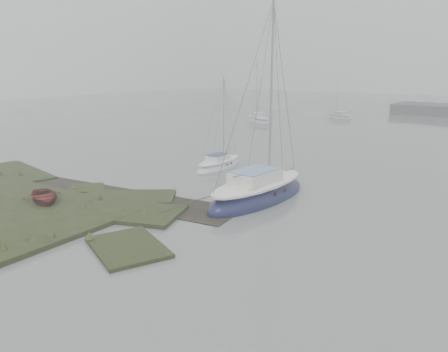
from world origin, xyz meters
The scene contains 6 objects.
ground centered at (0.00, 30.00, 0.00)m, with size 160.00×160.00×0.00m, color slate.
sailboat_main centered at (1.50, 8.08, 0.34)m, with size 3.33×8.07×11.08m.
sailboat_white centered at (-4.52, 13.06, 0.21)m, with size 1.69×4.86×6.81m.
sailboat_far_a centered at (-15.28, 37.42, 0.26)m, with size 5.73×5.24×8.27m.
sailboat_far_c centered at (-8.11, 47.37, 0.20)m, with size 4.69×3.33×6.35m.
dinghy centered at (-7.13, 1.00, 0.50)m, with size 1.93×2.71×0.56m, color #62140E.
Camera 1 is at (12.62, -11.61, 6.99)m, focal length 35.00 mm.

